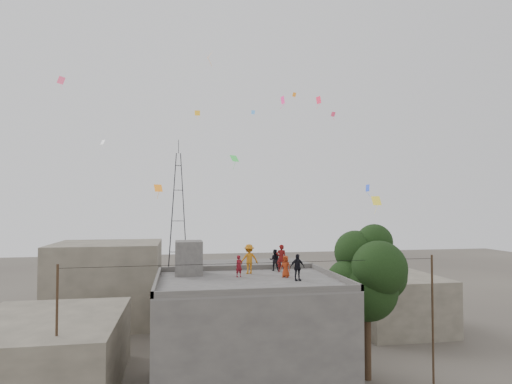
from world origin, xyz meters
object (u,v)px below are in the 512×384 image
(stair_head_box, at_px, (189,258))
(transmission_tower, at_px, (178,214))
(tree, at_px, (369,275))
(person_dark_adult, at_px, (297,267))
(person_red_adult, at_px, (281,258))

(stair_head_box, height_order, transmission_tower, transmission_tower)
(tree, height_order, person_dark_adult, tree)
(stair_head_box, bearing_deg, transmission_tower, 91.23)
(transmission_tower, xyz_separation_m, person_red_adult, (6.49, -37.44, -2.12))
(transmission_tower, distance_m, person_dark_adult, 41.24)
(tree, xyz_separation_m, person_dark_adult, (-4.74, -1.23, 0.73))
(person_red_adult, bearing_deg, transmission_tower, -70.60)
(tree, relative_size, transmission_tower, 0.45)
(transmission_tower, bearing_deg, person_dark_adult, -80.74)
(transmission_tower, relative_size, person_dark_adult, 13.67)
(person_dark_adult, bearing_deg, transmission_tower, 89.78)
(transmission_tower, bearing_deg, person_red_adult, -80.16)
(stair_head_box, distance_m, person_red_adult, 5.69)
(tree, relative_size, person_dark_adult, 6.22)
(tree, distance_m, person_dark_adult, 4.95)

